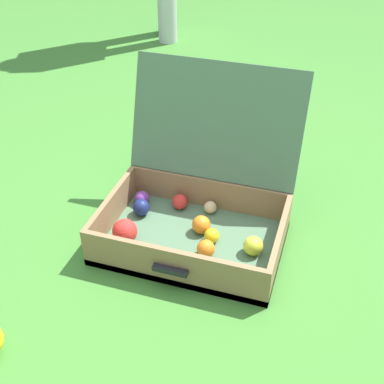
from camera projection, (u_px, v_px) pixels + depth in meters
ground_plane at (212, 255)px, 1.68m from camera, size 16.00×16.00×0.00m
open_suitcase at (197, 203)px, 1.71m from camera, size 0.60×0.57×0.53m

